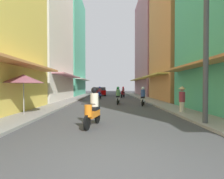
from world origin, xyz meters
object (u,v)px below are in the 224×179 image
Objects in this scene: pedestrian_crossing at (182,98)px; vendor_umbrella at (24,79)px; motorbike_orange at (93,109)px; motorbike_maroon at (123,93)px; motorbike_silver at (118,96)px; utility_pole at (206,41)px; motorbike_blue at (100,93)px; motorbike_white at (143,97)px; parked_car at (101,91)px.

pedestrian_crossing is 8.83m from vendor_umbrella.
vendor_umbrella is at bearing 150.41° from motorbike_orange.
motorbike_maroon is 0.78× the size of vendor_umbrella.
motorbike_orange and motorbike_silver have the same top height.
motorbike_orange is 5.29m from utility_pole.
motorbike_maroon is 0.96× the size of motorbike_blue.
vendor_umbrella is (-7.28, -5.17, 1.29)m from motorbike_white.
motorbike_white is (0.88, -10.45, 0.00)m from motorbike_maroon.
pedestrian_crossing is 0.72× the size of vendor_umbrella.
parked_car is 20.34m from pedestrian_crossing.
motorbike_silver is at bearing 50.75° from vendor_umbrella.
utility_pole reaches higher than parked_car.
motorbike_maroon is 16.93m from vendor_umbrella.
motorbike_white and motorbike_silver have the same top height.
motorbike_silver is 9.54m from utility_pole.
vendor_umbrella is (-6.40, -15.63, 1.29)m from motorbike_maroon.
parked_car is 23.35m from utility_pole.
motorbike_silver is at bearing -72.21° from motorbike_blue.
motorbike_maroon is at bearing 96.35° from utility_pole.
motorbike_white is 8.12m from motorbike_orange.
motorbike_silver is (-1.13, -9.18, 0.00)m from motorbike_maroon.
motorbike_maroon reaches higher than parked_car.
pedestrian_crossing is (5.72, -19.52, 0.17)m from parked_car.
pedestrian_crossing is at bearing -65.27° from motorbike_blue.
motorbike_orange is (-2.56, -17.80, 0.00)m from motorbike_maroon.
motorbike_maroon is 17.99m from motorbike_orange.
utility_pole is (1.10, -7.34, 2.71)m from motorbike_white.
motorbike_blue is (-3.17, -2.83, 0.00)m from motorbike_maroon.
utility_pole is at bearing -83.65° from motorbike_maroon.
pedestrian_crossing is at bearing -73.67° from parked_car.
motorbike_blue is 1.02× the size of motorbike_orange.
motorbike_maroon is 4.25m from motorbike_blue.
motorbike_silver is 8.42m from vendor_umbrella.
motorbike_silver is 0.44× the size of parked_car.
utility_pole reaches higher than motorbike_blue.
motorbike_silver is (-2.01, 1.27, 0.00)m from motorbike_white.
parked_car is at bearing 99.24° from motorbike_silver.
parked_car is at bearing 81.65° from vendor_umbrella.
pedestrian_crossing reaches higher than motorbike_maroon.
utility_pole is at bearing 0.16° from motorbike_orange.
motorbike_blue and motorbike_orange have the same top height.
motorbike_blue is 6.67m from motorbike_silver.
parked_car is (-3.40, 4.78, 0.04)m from motorbike_maroon.
motorbike_white is at bearing -62.01° from motorbike_blue.
motorbike_maroon is at bearing 94.82° from motorbike_white.
motorbike_silver is 0.81× the size of vendor_umbrella.
motorbike_white is at bearing -85.18° from motorbike_maroon.
motorbike_blue is at bearing 108.99° from utility_pole.
vendor_umbrella is 8.77m from utility_pole.
motorbike_maroon and motorbike_orange have the same top height.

